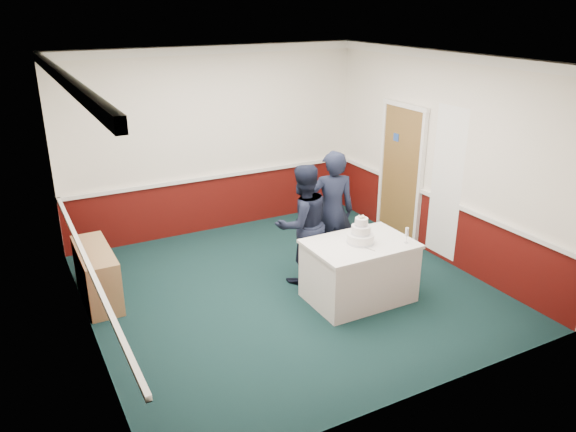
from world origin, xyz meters
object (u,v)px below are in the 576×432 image
champagne_flute (407,233)px  person_woman (332,212)px  person_man (303,224)px  sideboard (97,274)px  cake_knife (368,249)px  wedding_cake (361,234)px  cake_table (359,270)px

champagne_flute → person_woman: (-0.36, 1.18, -0.05)m
champagne_flute → person_man: 1.40m
sideboard → person_man: person_man is taller
person_woman → sideboard: bearing=7.2°
champagne_flute → person_woman: size_ratio=0.12×
cake_knife → sideboard: bearing=129.8°
wedding_cake → sideboard: bearing=152.2°
cake_knife → person_man: bearing=90.1°
wedding_cake → cake_table: bearing=-90.0°
champagne_flute → wedding_cake: bearing=150.8°
cake_table → wedding_cake: wedding_cake is taller
cake_table → cake_knife: (-0.03, -0.20, 0.39)m
wedding_cake → champagne_flute: (0.50, -0.28, 0.03)m
sideboard → person_woman: 3.23m
cake_knife → person_man: person_man is taller
wedding_cake → champagne_flute: size_ratio=1.78×
cake_table → person_man: bearing=115.5°
sideboard → wedding_cake: (2.97, -1.57, 0.55)m
person_man → wedding_cake: bearing=113.3°
sideboard → person_woman: size_ratio=0.68×
cake_knife → person_woman: person_woman is taller
sideboard → cake_table: (2.97, -1.57, 0.05)m
champagne_flute → cake_knife: bearing=171.4°
cake_table → cake_knife: size_ratio=6.00×
sideboard → cake_table: 3.36m
cake_table → person_woman: person_woman is taller
person_woman → champagne_flute: bearing=125.9°
cake_table → person_man: person_man is taller
wedding_cake → cake_knife: (-0.03, -0.20, -0.11)m
cake_knife → person_man: size_ratio=0.13×
wedding_cake → cake_knife: size_ratio=1.65×
person_woman → cake_table: bearing=100.2°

